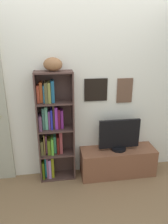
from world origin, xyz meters
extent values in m
cube|color=white|center=(0.00, 1.13, 1.23)|extent=(4.80, 0.06, 2.47)
cube|color=black|center=(0.17, 1.09, 1.31)|extent=(0.33, 0.02, 0.32)
cube|color=#CABD8E|center=(0.17, 1.09, 1.31)|extent=(0.28, 0.01, 0.27)
cube|color=brown|center=(0.60, 1.09, 1.28)|extent=(0.23, 0.02, 0.36)
cube|color=#9097AB|center=(0.60, 1.09, 1.28)|extent=(0.18, 0.01, 0.31)
cube|color=#4A322D|center=(-0.66, 0.98, 0.80)|extent=(0.02, 0.24, 1.60)
cube|color=#4A322D|center=(-0.17, 0.98, 0.80)|extent=(0.02, 0.24, 1.60)
cube|color=#4A322D|center=(-0.42, 1.10, 0.80)|extent=(0.51, 0.01, 1.60)
cube|color=#4A322D|center=(-0.42, 0.98, 0.01)|extent=(0.47, 0.23, 0.02)
cube|color=#4A322D|center=(-0.42, 0.98, 0.40)|extent=(0.47, 0.23, 0.02)
cube|color=#4A322D|center=(-0.42, 0.98, 0.79)|extent=(0.47, 0.23, 0.02)
cube|color=#4A322D|center=(-0.42, 0.98, 1.18)|extent=(0.47, 0.23, 0.02)
cube|color=#4A322D|center=(-0.42, 0.98, 1.59)|extent=(0.47, 0.23, 0.02)
cube|color=#4F6C12|center=(-0.63, 1.00, 0.16)|extent=(0.03, 0.19, 0.27)
cube|color=#26ACC8|center=(-0.59, 1.02, 0.18)|extent=(0.02, 0.14, 0.32)
cube|color=#95577E|center=(-0.57, 1.00, 0.18)|extent=(0.02, 0.18, 0.33)
cube|color=#AB7FCA|center=(-0.53, 1.00, 0.17)|extent=(0.04, 0.19, 0.31)
cube|color=olive|center=(-0.49, 1.01, 0.18)|extent=(0.04, 0.17, 0.33)
cube|color=olive|center=(-0.62, 1.01, 0.51)|extent=(0.04, 0.16, 0.21)
cube|color=olive|center=(-0.59, 1.01, 0.57)|extent=(0.02, 0.16, 0.31)
cube|color=#844469|center=(-0.56, 1.03, 0.55)|extent=(0.02, 0.13, 0.28)
cube|color=#556E19|center=(-0.53, 1.00, 0.52)|extent=(0.04, 0.17, 0.23)
cube|color=#5EB233|center=(-0.48, 1.00, 0.54)|extent=(0.04, 0.18, 0.25)
cube|color=#4AAE89|center=(-0.44, 1.03, 0.54)|extent=(0.03, 0.12, 0.26)
cube|color=#56130F|center=(-0.40, 1.01, 0.54)|extent=(0.03, 0.17, 0.27)
cube|color=#983D40|center=(-0.35, 1.01, 0.58)|extent=(0.04, 0.15, 0.34)
cube|color=#6C4362|center=(-0.62, 1.00, 0.90)|extent=(0.04, 0.19, 0.21)
cube|color=#3E6F5F|center=(-0.58, 1.02, 0.96)|extent=(0.03, 0.14, 0.31)
cube|color=#5FA887|center=(-0.54, 1.02, 0.96)|extent=(0.04, 0.14, 0.33)
cube|color=#723E89|center=(-0.50, 1.02, 0.93)|extent=(0.03, 0.14, 0.26)
cube|color=#252AB5|center=(-0.47, 1.01, 0.94)|extent=(0.03, 0.16, 0.28)
cube|color=#503B24|center=(-0.44, 1.02, 0.97)|extent=(0.02, 0.13, 0.34)
cube|color=purple|center=(-0.40, 1.02, 0.96)|extent=(0.04, 0.15, 0.32)
cube|color=maroon|center=(-0.37, 1.01, 0.94)|extent=(0.03, 0.16, 0.29)
cube|color=#7B2480|center=(-0.33, 1.02, 0.93)|extent=(0.04, 0.14, 0.26)
cube|color=#BE472E|center=(-0.63, 1.01, 1.30)|extent=(0.03, 0.15, 0.23)
cube|color=#BD5225|center=(-0.59, 1.02, 1.33)|extent=(0.04, 0.13, 0.27)
cube|color=teal|center=(-0.55, 1.01, 1.30)|extent=(0.02, 0.16, 0.23)
cube|color=brown|center=(-0.52, 0.99, 1.33)|extent=(0.04, 0.19, 0.27)
cube|color=olive|center=(-0.48, 1.00, 1.33)|extent=(0.04, 0.18, 0.27)
cube|color=#1D597D|center=(-0.44, 1.01, 1.33)|extent=(0.04, 0.17, 0.29)
ellipsoid|color=#905E3A|center=(-0.42, 0.98, 1.69)|extent=(0.29, 0.25, 0.17)
cube|color=brown|center=(0.50, 0.92, 0.21)|extent=(1.12, 0.36, 0.42)
cube|color=brown|center=(0.50, 0.74, 0.21)|extent=(1.01, 0.01, 0.27)
cylinder|color=black|center=(0.50, 0.92, 0.44)|extent=(0.22, 0.22, 0.04)
cube|color=black|center=(0.50, 0.92, 0.68)|extent=(0.60, 0.04, 0.43)
cube|color=#B0C7E8|center=(0.50, 0.91, 0.68)|extent=(0.56, 0.01, 0.39)
camera|label=1|loc=(-0.45, -1.79, 2.03)|focal=34.29mm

